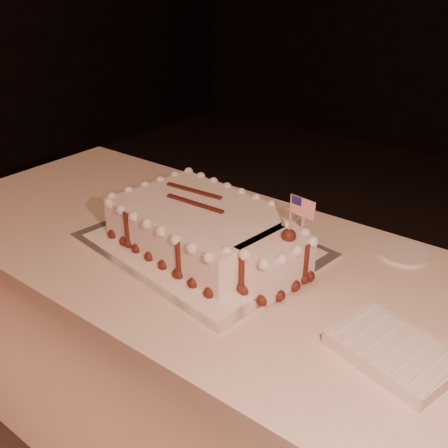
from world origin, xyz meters
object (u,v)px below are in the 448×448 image
Objects in this scene: banquet_table at (285,395)px; cake_board at (201,245)px; side_plate at (404,253)px; sheet_cake at (209,229)px; napkin_stack at (394,351)px.

banquet_table is 0.48m from cake_board.
sheet_cake is at bearing -145.27° from side_plate.
side_plate is at bearing 106.97° from napkin_stack.
napkin_stack is 1.97× the size of side_plate.
napkin_stack is 0.42m from side_plate.
napkin_stack is (0.55, -0.10, -0.05)m from sheet_cake.
napkin_stack is (0.59, -0.11, 0.01)m from cake_board.
cake_board is at bearing 172.57° from sheet_cake.
side_plate is (0.17, 0.30, 0.38)m from banquet_table.
cake_board is at bearing 179.13° from banquet_table.
banquet_table is at bearing -0.07° from sheet_cake.
sheet_cake is at bearing 179.93° from banquet_table.
banquet_table is at bearing -118.92° from side_plate.
side_plate is (0.46, 0.29, 0.00)m from cake_board.
cake_board is 2.33× the size of napkin_stack.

